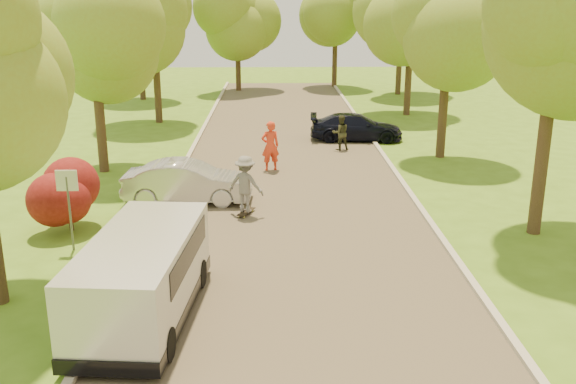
{
  "coord_description": "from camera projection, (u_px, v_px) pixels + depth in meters",
  "views": [
    {
      "loc": [
        -0.51,
        -11.82,
        6.37
      ],
      "look_at": [
        -0.14,
        4.84,
        1.3
      ],
      "focal_mm": 40.0,
      "sensor_mm": 36.0,
      "label": 1
    }
  ],
  "objects": [
    {
      "name": "tree_bg_a",
      "position": [
        141.0,
        15.0,
        40.13
      ],
      "size": [
        5.12,
        5.0,
        7.72
      ],
      "color": "#382619",
      "rests_on": "ground"
    },
    {
      "name": "tree_r_far",
      "position": [
        416.0,
        8.0,
        34.58
      ],
      "size": [
        5.33,
        5.2,
        8.34
      ],
      "color": "#382619",
      "rests_on": "ground"
    },
    {
      "name": "dark_sedan",
      "position": [
        356.0,
        127.0,
        29.63
      ],
      "size": [
        4.35,
        1.99,
        1.23
      ],
      "primitive_type": "imported",
      "rotation": [
        0.0,
        0.0,
        1.51
      ],
      "color": "black",
      "rests_on": "ground"
    },
    {
      "name": "red_shrub",
      "position": [
        68.0,
        193.0,
        17.97
      ],
      "size": [
        1.7,
        1.7,
        1.95
      ],
      "color": "#382619",
      "rests_on": "ground"
    },
    {
      "name": "tree_bg_b",
      "position": [
        405.0,
        10.0,
        42.34
      ],
      "size": [
        5.12,
        5.0,
        7.95
      ],
      "color": "#382619",
      "rests_on": "ground"
    },
    {
      "name": "tree_bg_d",
      "position": [
        339.0,
        13.0,
        46.14
      ],
      "size": [
        5.12,
        5.0,
        7.72
      ],
      "color": "#382619",
      "rests_on": "ground"
    },
    {
      "name": "street_sign",
      "position": [
        68.0,
        193.0,
        16.42
      ],
      "size": [
        0.55,
        0.06,
        2.17
      ],
      "color": "#59595E",
      "rests_on": "ground"
    },
    {
      "name": "tree_l_far",
      "position": [
        157.0,
        16.0,
        32.48
      ],
      "size": [
        4.92,
        4.8,
        7.79
      ],
      "color": "#382619",
      "rests_on": "ground"
    },
    {
      "name": "silver_sedan",
      "position": [
        188.0,
        182.0,
        20.63
      ],
      "size": [
        4.14,
        1.57,
        1.35
      ],
      "primitive_type": "imported",
      "rotation": [
        0.0,
        0.0,
        1.53
      ],
      "color": "#BABBBF",
      "rests_on": "ground"
    },
    {
      "name": "minivan",
      "position": [
        143.0,
        276.0,
        13.05
      ],
      "size": [
        2.27,
        4.93,
        1.78
      ],
      "rotation": [
        0.0,
        0.0,
        -0.08
      ],
      "color": "silver",
      "rests_on": "ground"
    },
    {
      "name": "ground",
      "position": [
        300.0,
        321.0,
        13.17
      ],
      "size": [
        100.0,
        100.0,
        0.0
      ],
      "primitive_type": "plane",
      "color": "#4A751B",
      "rests_on": "ground"
    },
    {
      "name": "skateboarder",
      "position": [
        246.0,
        184.0,
        19.3
      ],
      "size": [
        1.28,
        1.02,
        1.73
      ],
      "primitive_type": "imported",
      "rotation": [
        0.0,
        0.0,
        2.76
      ],
      "color": "slate",
      "rests_on": "longboard"
    },
    {
      "name": "curb_left",
      "position": [
        165.0,
        201.0,
        20.72
      ],
      "size": [
        0.18,
        60.0,
        0.12
      ],
      "primitive_type": "cube",
      "color": "#B2AD9E",
      "rests_on": "ground"
    },
    {
      "name": "person_olive",
      "position": [
        341.0,
        133.0,
        27.67
      ],
      "size": [
        0.84,
        0.71,
        1.52
      ],
      "primitive_type": "imported",
      "rotation": [
        0.0,
        0.0,
        3.33
      ],
      "color": "#32341F",
      "rests_on": "ground"
    },
    {
      "name": "tree_l_midb",
      "position": [
        99.0,
        49.0,
        23.16
      ],
      "size": [
        4.3,
        4.2,
        6.62
      ],
      "color": "#382619",
      "rests_on": "ground"
    },
    {
      "name": "tree_bg_c",
      "position": [
        240.0,
        18.0,
        44.17
      ],
      "size": [
        4.92,
        4.8,
        7.33
      ],
      "color": "#382619",
      "rests_on": "ground"
    },
    {
      "name": "road",
      "position": [
        290.0,
        202.0,
        20.82
      ],
      "size": [
        8.0,
        60.0,
        0.01
      ],
      "primitive_type": "cube",
      "color": "#4C4438",
      "rests_on": "ground"
    },
    {
      "name": "person_striped",
      "position": [
        270.0,
        146.0,
        24.34
      ],
      "size": [
        0.79,
        0.63,
        1.91
      ],
      "primitive_type": "imported",
      "rotation": [
        0.0,
        0.0,
        3.41
      ],
      "color": "red",
      "rests_on": "ground"
    },
    {
      "name": "curb_right",
      "position": [
        414.0,
        199.0,
        20.89
      ],
      "size": [
        0.18,
        60.0,
        0.12
      ],
      "primitive_type": "cube",
      "color": "#B2AD9E",
      "rests_on": "ground"
    },
    {
      "name": "tree_r_mida",
      "position": [
        566.0,
        31.0,
        16.49
      ],
      "size": [
        5.13,
        5.0,
        7.95
      ],
      "color": "#382619",
      "rests_on": "ground"
    },
    {
      "name": "tree_r_midb",
      "position": [
        453.0,
        37.0,
        25.28
      ],
      "size": [
        4.51,
        4.4,
        7.01
      ],
      "color": "#382619",
      "rests_on": "ground"
    },
    {
      "name": "longboard",
      "position": [
        246.0,
        212.0,
        19.56
      ],
      "size": [
        0.56,
        0.92,
        0.1
      ],
      "rotation": [
        0.0,
        0.0,
        2.76
      ],
      "color": "black",
      "rests_on": "ground"
    }
  ]
}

